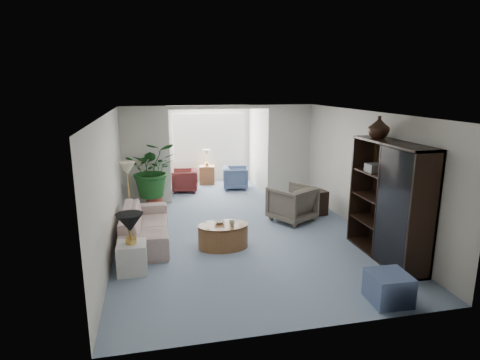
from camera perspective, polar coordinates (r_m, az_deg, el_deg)
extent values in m
plane|color=#8595B0|center=(7.92, 0.94, -8.76)|extent=(6.00, 6.00, 0.00)
plane|color=#8595B0|center=(11.75, -3.67, -1.35)|extent=(2.60, 2.60, 0.00)
cube|color=silver|center=(10.28, -13.36, 3.32)|extent=(1.20, 0.12, 2.50)
cube|color=silver|center=(10.89, 7.08, 4.13)|extent=(1.20, 0.12, 2.50)
cube|color=silver|center=(10.29, -2.92, 10.40)|extent=(2.60, 0.12, 0.10)
cube|color=white|center=(12.53, -4.53, 6.09)|extent=(2.20, 0.02, 1.50)
cube|color=white|center=(12.50, -4.51, 6.08)|extent=(2.20, 0.02, 1.50)
cube|color=#BBB096|center=(8.27, 18.02, 3.80)|extent=(0.04, 0.50, 0.40)
imported|color=#BEB5A1|center=(8.04, -13.42, -6.31)|extent=(0.92, 2.25, 0.65)
cube|color=silver|center=(6.82, -15.23, -10.72)|extent=(0.47, 0.47, 0.51)
cone|color=black|center=(6.60, -15.55, -5.93)|extent=(0.44, 0.44, 0.30)
cone|color=beige|center=(8.87, -15.89, 1.59)|extent=(0.36, 0.36, 0.28)
cylinder|color=brown|center=(7.56, -2.43, -8.04)|extent=(0.98, 0.98, 0.45)
imported|color=white|center=(7.56, -2.96, -6.03)|extent=(0.21, 0.21, 0.05)
imported|color=#B9B6A2|center=(7.40, -1.17, -6.24)|extent=(0.11, 0.11, 0.10)
imported|color=#625B4D|center=(9.02, 7.47, -3.36)|extent=(1.19, 1.20, 0.81)
cube|color=black|center=(9.57, 10.80, -3.22)|extent=(0.54, 0.46, 0.58)
cube|color=black|center=(7.33, 20.60, -2.90)|extent=(0.50, 1.87, 2.07)
imported|color=black|center=(7.52, 19.32, 7.18)|extent=(0.38, 0.38, 0.39)
cube|color=#4E5D87|center=(6.16, 20.55, -14.28)|extent=(0.56, 0.56, 0.43)
cylinder|color=maroon|center=(10.08, -12.19, -3.19)|extent=(0.40, 0.40, 0.32)
imported|color=#1A4E1C|center=(9.88, -12.43, 1.50)|extent=(1.23, 1.06, 1.36)
imported|color=#4E5D87|center=(11.74, -0.63, 0.32)|extent=(0.82, 0.81, 0.66)
imported|color=maroon|center=(11.54, -7.94, -0.07)|extent=(0.81, 0.79, 0.64)
cube|color=brown|center=(12.35, -4.75, 0.72)|extent=(0.52, 0.43, 0.57)
cube|color=#342E28|center=(6.92, 22.09, 0.32)|extent=(0.30, 0.26, 0.16)
cube|color=black|center=(7.05, 22.08, -7.07)|extent=(0.30, 0.26, 0.16)
cube|color=#585553|center=(7.55, 18.84, 1.62)|extent=(0.30, 0.26, 0.16)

